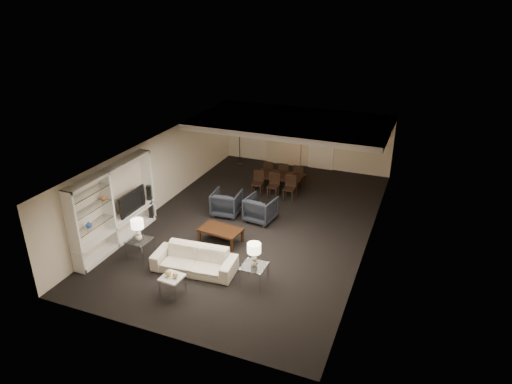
{
  "coord_description": "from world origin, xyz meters",
  "views": [
    {
      "loc": [
        4.75,
        -11.94,
        6.91
      ],
      "look_at": [
        0.0,
        0.0,
        1.1
      ],
      "focal_mm": 32.0,
      "sensor_mm": 36.0,
      "label": 1
    }
  ],
  "objects_px": {
    "armchair_left": "(227,203)",
    "television": "(129,201)",
    "sofa": "(194,260)",
    "table_lamp_left": "(138,230)",
    "marble_table": "(173,285)",
    "chair_fm": "(285,173)",
    "coffee_table": "(221,235)",
    "floor_speaker": "(150,203)",
    "dining_table": "(279,183)",
    "vase_amber": "(103,198)",
    "chair_fr": "(300,175)",
    "side_table_right": "(254,275)",
    "chair_fl": "(270,171)",
    "table_lamp_right": "(254,255)",
    "chair_nl": "(257,183)",
    "vase_blue": "(89,224)",
    "floor_lamp": "(240,145)",
    "chair_nr": "(289,188)",
    "pendant_light": "(299,136)",
    "armchair_right": "(261,209)",
    "side_table_left": "(140,249)",
    "chair_nm": "(273,186)"
  },
  "relations": [
    {
      "from": "television",
      "to": "chair_fm",
      "type": "xyz_separation_m",
      "value": [
        3.11,
        5.35,
        -0.65
      ]
    },
    {
      "from": "chair_nl",
      "to": "chair_fr",
      "type": "height_order",
      "value": "same"
    },
    {
      "from": "floor_speaker",
      "to": "dining_table",
      "type": "xyz_separation_m",
      "value": [
        3.03,
        3.79,
        -0.31
      ]
    },
    {
      "from": "sofa",
      "to": "table_lamp_right",
      "type": "distance_m",
      "value": 1.79
    },
    {
      "from": "table_lamp_left",
      "to": "armchair_right",
      "type": "bearing_deg",
      "value": 55.12
    },
    {
      "from": "vase_amber",
      "to": "floor_speaker",
      "type": "distance_m",
      "value": 2.2
    },
    {
      "from": "floor_lamp",
      "to": "vase_amber",
      "type": "bearing_deg",
      "value": -95.21
    },
    {
      "from": "armchair_left",
      "to": "floor_speaker",
      "type": "bearing_deg",
      "value": 27.64
    },
    {
      "from": "chair_nl",
      "to": "chair_fm",
      "type": "xyz_separation_m",
      "value": [
        0.6,
        1.3,
        0.0
      ]
    },
    {
      "from": "sofa",
      "to": "marble_table",
      "type": "height_order",
      "value": "sofa"
    },
    {
      "from": "sofa",
      "to": "vase_blue",
      "type": "bearing_deg",
      "value": -171.9
    },
    {
      "from": "sofa",
      "to": "table_lamp_left",
      "type": "height_order",
      "value": "table_lamp_left"
    },
    {
      "from": "floor_lamp",
      "to": "chair_nr",
      "type": "bearing_deg",
      "value": -40.82
    },
    {
      "from": "vase_amber",
      "to": "marble_table",
      "type": "bearing_deg",
      "value": -22.51
    },
    {
      "from": "sofa",
      "to": "floor_speaker",
      "type": "bearing_deg",
      "value": 138.44
    },
    {
      "from": "pendant_light",
      "to": "floor_lamp",
      "type": "bearing_deg",
      "value": 157.56
    },
    {
      "from": "chair_fm",
      "to": "armchair_right",
      "type": "bearing_deg",
      "value": 94.84
    },
    {
      "from": "side_table_right",
      "to": "dining_table",
      "type": "relative_size",
      "value": 0.36
    },
    {
      "from": "chair_fm",
      "to": "side_table_left",
      "type": "bearing_deg",
      "value": 72.75
    },
    {
      "from": "side_table_right",
      "to": "floor_speaker",
      "type": "height_order",
      "value": "floor_speaker"
    },
    {
      "from": "pendant_light",
      "to": "chair_fl",
      "type": "height_order",
      "value": "pendant_light"
    },
    {
      "from": "chair_nm",
      "to": "marble_table",
      "type": "bearing_deg",
      "value": -97.07
    },
    {
      "from": "table_lamp_left",
      "to": "chair_nl",
      "type": "distance_m",
      "value": 5.36
    },
    {
      "from": "vase_blue",
      "to": "chair_fl",
      "type": "distance_m",
      "value": 7.54
    },
    {
      "from": "floor_speaker",
      "to": "dining_table",
      "type": "height_order",
      "value": "floor_speaker"
    },
    {
      "from": "pendant_light",
      "to": "vase_blue",
      "type": "height_order",
      "value": "pendant_light"
    },
    {
      "from": "armchair_left",
      "to": "chair_nl",
      "type": "bearing_deg",
      "value": -105.99
    },
    {
      "from": "marble_table",
      "to": "vase_amber",
      "type": "distance_m",
      "value": 3.31
    },
    {
      "from": "dining_table",
      "to": "side_table_left",
      "type": "bearing_deg",
      "value": -110.26
    },
    {
      "from": "side_table_right",
      "to": "table_lamp_right",
      "type": "height_order",
      "value": "table_lamp_right"
    },
    {
      "from": "armchair_left",
      "to": "chair_fm",
      "type": "xyz_separation_m",
      "value": [
        0.97,
        3.13,
        0.03
      ]
    },
    {
      "from": "coffee_table",
      "to": "floor_lamp",
      "type": "bearing_deg",
      "value": 108.59
    },
    {
      "from": "table_lamp_right",
      "to": "television",
      "type": "height_order",
      "value": "television"
    },
    {
      "from": "sofa",
      "to": "floor_speaker",
      "type": "distance_m",
      "value": 3.34
    },
    {
      "from": "side_table_right",
      "to": "table_lamp_left",
      "type": "xyz_separation_m",
      "value": [
        -3.4,
        0.0,
        0.6
      ]
    },
    {
      "from": "side_table_left",
      "to": "dining_table",
      "type": "distance_m",
      "value": 6.14
    },
    {
      "from": "armchair_right",
      "to": "dining_table",
      "type": "bearing_deg",
      "value": -76.61
    },
    {
      "from": "marble_table",
      "to": "television",
      "type": "xyz_separation_m",
      "value": [
        -2.74,
        2.18,
        0.84
      ]
    },
    {
      "from": "chair_fm",
      "to": "floor_speaker",
      "type": "bearing_deg",
      "value": 56.25
    },
    {
      "from": "armchair_left",
      "to": "television",
      "type": "distance_m",
      "value": 3.16
    },
    {
      "from": "coffee_table",
      "to": "floor_speaker",
      "type": "bearing_deg",
      "value": 171.59
    },
    {
      "from": "armchair_left",
      "to": "chair_fl",
      "type": "relative_size",
      "value": 1.02
    },
    {
      "from": "floor_lamp",
      "to": "sofa",
      "type": "bearing_deg",
      "value": -75.05
    },
    {
      "from": "coffee_table",
      "to": "chair_nr",
      "type": "height_order",
      "value": "chair_nr"
    },
    {
      "from": "television",
      "to": "dining_table",
      "type": "height_order",
      "value": "television"
    },
    {
      "from": "armchair_right",
      "to": "table_lamp_left",
      "type": "height_order",
      "value": "table_lamp_left"
    },
    {
      "from": "sofa",
      "to": "coffee_table",
      "type": "height_order",
      "value": "sofa"
    },
    {
      "from": "sofa",
      "to": "chair_fr",
      "type": "height_order",
      "value": "chair_fr"
    },
    {
      "from": "coffee_table",
      "to": "floor_speaker",
      "type": "height_order",
      "value": "floor_speaker"
    },
    {
      "from": "floor_lamp",
      "to": "pendant_light",
      "type": "bearing_deg",
      "value": -22.44
    }
  ]
}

